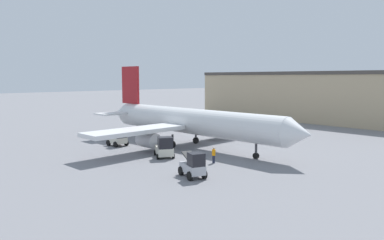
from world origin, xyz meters
TOP-DOWN VIEW (x-y plane):
  - ground_plane at (0.00, 0.00)m, footprint 400.00×400.00m
  - terminal_building at (8.63, 42.95)m, footprint 80.60×17.17m
  - airplane at (-0.94, -0.03)m, footprint 35.49×29.82m
  - ground_crew_worker at (8.58, -4.86)m, footprint 0.39×0.39m
  - baggage_tug at (-7.45, -6.83)m, footprint 2.60×2.03m
  - belt_loader_truck at (11.32, -10.54)m, footprint 3.34×2.60m
  - pushback_tug at (2.56, -6.88)m, footprint 3.74×3.23m

SIDE VIEW (x-z plane):
  - ground_plane at x=0.00m, z-range 0.00..0.00m
  - ground_crew_worker at x=8.58m, z-range 0.06..1.83m
  - baggage_tug at x=-7.45m, z-range -0.11..2.24m
  - pushback_tug at x=2.56m, z-range -0.14..2.36m
  - belt_loader_truck at x=11.32m, z-range -0.09..2.37m
  - airplane at x=-0.94m, z-range -2.10..8.94m
  - terminal_building at x=8.63m, z-range 0.01..10.59m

